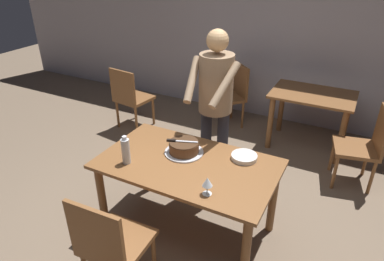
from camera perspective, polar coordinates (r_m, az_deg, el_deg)
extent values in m
plane|color=#7A6651|center=(3.35, -0.64, -16.13)|extent=(14.00, 14.00, 0.00)
cube|color=#ADA8B2|center=(5.14, 14.79, 16.13)|extent=(10.00, 0.12, 2.70)
cube|color=brown|center=(2.88, -0.71, -5.58)|extent=(1.48, 0.87, 0.03)
cylinder|color=brown|center=(3.20, -14.63, -11.12)|extent=(0.07, 0.07, 0.72)
cylinder|color=brown|center=(2.68, 8.85, -19.76)|extent=(0.07, 0.07, 0.72)
cylinder|color=brown|center=(3.64, -7.28, -5.00)|extent=(0.07, 0.07, 0.72)
cylinder|color=brown|center=(3.20, 13.28, -10.94)|extent=(0.07, 0.07, 0.72)
cylinder|color=silver|center=(3.00, -1.33, -3.62)|extent=(0.34, 0.34, 0.01)
cylinder|color=brown|center=(2.98, -1.34, -2.78)|extent=(0.26, 0.26, 0.09)
cylinder|color=#432A18|center=(2.95, -1.35, -1.97)|extent=(0.25, 0.25, 0.01)
cube|color=silver|center=(2.94, -0.97, -1.82)|extent=(0.19, 0.09, 0.00)
cube|color=black|center=(2.96, -3.46, -1.66)|extent=(0.08, 0.05, 0.02)
cylinder|color=white|center=(2.95, 8.62, -4.59)|extent=(0.22, 0.22, 0.01)
cylinder|color=white|center=(2.95, 8.64, -4.43)|extent=(0.22, 0.22, 0.01)
cylinder|color=white|center=(2.94, 8.65, -4.26)|extent=(0.22, 0.22, 0.01)
cylinder|color=white|center=(2.94, 8.67, -4.10)|extent=(0.22, 0.22, 0.01)
cylinder|color=silver|center=(2.54, 2.51, -10.41)|extent=(0.07, 0.07, 0.00)
cylinder|color=silver|center=(2.52, 2.53, -9.75)|extent=(0.01, 0.01, 0.07)
cone|color=silver|center=(2.48, 2.57, -8.47)|extent=(0.08, 0.08, 0.07)
cylinder|color=silver|center=(2.87, -10.92, -3.39)|extent=(0.07, 0.07, 0.22)
cylinder|color=silver|center=(2.81, -11.14, -1.21)|extent=(0.04, 0.04, 0.03)
cylinder|color=#2D2D38|center=(3.51, 4.97, -4.01)|extent=(0.11, 0.11, 0.95)
cylinder|color=#2D2D38|center=(3.57, 2.29, -3.34)|extent=(0.11, 0.11, 0.95)
cylinder|color=#997A5B|center=(3.21, 4.01, 7.79)|extent=(0.32, 0.32, 0.55)
sphere|color=tan|center=(3.10, 4.26, 14.67)|extent=(0.20, 0.20, 0.20)
cylinder|color=#997A5B|center=(2.97, 5.48, 7.54)|extent=(0.15, 0.42, 0.34)
cylinder|color=#997A5B|center=(3.09, 0.04, 8.47)|extent=(0.16, 0.42, 0.34)
cube|color=brown|center=(2.70, -12.17, -17.57)|extent=(0.46, 0.46, 0.04)
cylinder|color=brown|center=(3.04, -12.54, -17.22)|extent=(0.04, 0.04, 0.41)
cylinder|color=brown|center=(2.88, -6.36, -19.71)|extent=(0.04, 0.04, 0.41)
cube|color=brown|center=(2.42, -15.72, -16.45)|extent=(0.44, 0.05, 0.45)
cube|color=brown|center=(4.54, 19.46, 5.63)|extent=(1.00, 0.70, 0.03)
cylinder|color=brown|center=(4.50, 12.84, 1.23)|extent=(0.07, 0.07, 0.71)
cylinder|color=brown|center=(4.41, 23.46, -1.15)|extent=(0.07, 0.07, 0.71)
cylinder|color=brown|center=(4.99, 14.59, 3.74)|extent=(0.07, 0.07, 0.71)
cylinder|color=brown|center=(4.90, 24.18, 1.64)|extent=(0.07, 0.07, 0.71)
cube|color=brown|center=(5.00, -9.53, 5.24)|extent=(0.49, 0.49, 0.04)
cylinder|color=brown|center=(5.32, -9.43, 4.06)|extent=(0.04, 0.04, 0.41)
cylinder|color=brown|center=(5.09, -6.44, 3.15)|extent=(0.04, 0.04, 0.41)
cylinder|color=brown|center=(5.09, -12.22, 2.66)|extent=(0.04, 0.04, 0.41)
cylinder|color=brown|center=(4.85, -9.22, 1.64)|extent=(0.04, 0.04, 0.41)
cube|color=brown|center=(4.77, -11.45, 7.15)|extent=(0.44, 0.08, 0.45)
cube|color=brown|center=(4.09, 25.46, -2.68)|extent=(0.52, 0.52, 0.04)
cylinder|color=brown|center=(4.01, 22.59, -6.42)|extent=(0.04, 0.04, 0.41)
cylinder|color=brown|center=(4.32, 22.20, -3.77)|extent=(0.04, 0.04, 0.41)
cylinder|color=brown|center=(4.09, 27.63, -6.95)|extent=(0.04, 0.04, 0.41)
cylinder|color=brown|center=(4.39, 26.88, -4.31)|extent=(0.04, 0.04, 0.41)
cube|color=brown|center=(4.03, 28.99, -0.01)|extent=(0.12, 0.44, 0.45)
cube|color=brown|center=(4.98, 5.74, 5.44)|extent=(0.62, 0.62, 0.04)
cylinder|color=brown|center=(4.85, 4.56, 1.94)|extent=(0.04, 0.04, 0.41)
cylinder|color=brown|center=(5.16, 2.94, 3.62)|extent=(0.04, 0.04, 0.41)
cylinder|color=brown|center=(5.00, 8.38, 2.54)|extent=(0.04, 0.04, 0.41)
cylinder|color=brown|center=(5.30, 6.60, 4.14)|extent=(0.04, 0.04, 0.41)
cube|color=brown|center=(4.98, 8.04, 8.32)|extent=(0.34, 0.32, 0.45)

